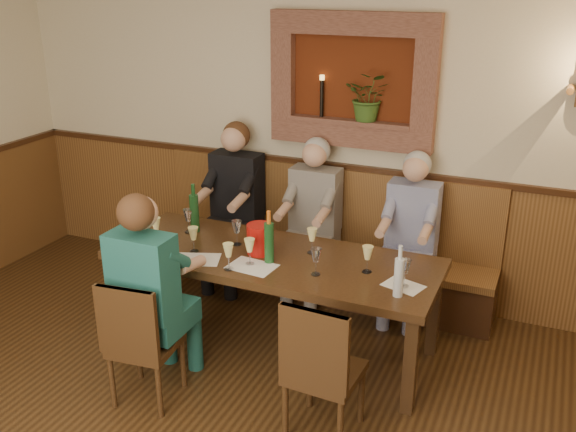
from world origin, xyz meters
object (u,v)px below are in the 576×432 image
bench (318,258)px  wine_bottle_green_a (269,242)px  person_bench_right (408,253)px  person_bench_left (233,219)px  spittoon_bucket (260,239)px  wine_bottle_green_b (194,212)px  dining_table (273,265)px  chair_near_right (323,395)px  chair_near_left (146,365)px  person_bench_mid (311,235)px  person_chair_front (154,310)px  water_bottle (399,276)px

bench → wine_bottle_green_a: wine_bottle_green_a is taller
person_bench_right → person_bench_left: bearing=-179.9°
spittoon_bucket → wine_bottle_green_b: 0.67m
dining_table → person_bench_right: person_bench_right is taller
chair_near_right → wine_bottle_green_a: 1.13m
chair_near_left → wine_bottle_green_b: bearing=97.1°
bench → person_bench_mid: 0.27m
chair_near_right → person_bench_mid: (-0.72, 1.61, 0.31)m
person_bench_mid → wine_bottle_green_a: bearing=-86.6°
dining_table → chair_near_right: bearing=-48.3°
dining_table → bench: 1.01m
bench → wine_bottle_green_a: size_ratio=7.83×
person_chair_front → wine_bottle_green_a: person_chair_front is taller
chair_near_right → person_bench_right: person_bench_right is taller
dining_table → chair_near_left: (-0.49, -0.92, -0.42)m
chair_near_right → wine_bottle_green_b: (-1.44, 0.95, 0.64)m
dining_table → wine_bottle_green_b: 0.80m
person_bench_mid → person_bench_right: size_ratio=1.02×
person_bench_right → person_chair_front: 2.07m
chair_near_left → bench: bearing=69.1°
person_bench_right → spittoon_bucket: size_ratio=6.32×
wine_bottle_green_a → wine_bottle_green_b: bearing=159.6°
wine_bottle_green_a → wine_bottle_green_b: wine_bottle_green_b is taller
person_bench_right → chair_near_left: bearing=-126.4°
bench → chair_near_right: bearing=-68.2°
spittoon_bucket → wine_bottle_green_a: wine_bottle_green_a is taller
dining_table → water_bottle: bearing=-14.2°
chair_near_left → wine_bottle_green_a: bearing=50.9°
bench → spittoon_bucket: (-0.10, -0.94, 0.53)m
wine_bottle_green_b → person_bench_mid: bearing=42.7°
dining_table → spittoon_bucket: size_ratio=11.01×
person_bench_right → bench: bearing=172.6°
bench → wine_bottle_green_b: (-0.75, -0.77, 0.58)m
dining_table → chair_near_left: chair_near_left is taller
chair_near_left → person_bench_mid: person_bench_mid is taller
spittoon_bucket → wine_bottle_green_b: wine_bottle_green_b is taller
chair_near_left → person_chair_front: (-0.00, 0.14, 0.33)m
person_bench_left → water_bottle: person_bench_left is taller
dining_table → wine_bottle_green_b: wine_bottle_green_b is taller
wine_bottle_green_b → chair_near_left: bearing=-76.8°
person_bench_left → spittoon_bucket: size_ratio=6.73×
dining_table → person_bench_mid: (-0.03, 0.84, -0.10)m
water_bottle → bench: bearing=129.5°
chair_near_left → person_bench_mid: size_ratio=0.63×
person_bench_right → water_bottle: bearing=-80.6°
spittoon_bucket → chair_near_left: bearing=-113.1°
person_bench_left → dining_table: bearing=-47.4°
person_bench_mid → spittoon_bucket: (-0.07, -0.83, 0.28)m
wine_bottle_green_a → water_bottle: 0.96m
person_bench_right → wine_bottle_green_a: size_ratio=3.59×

